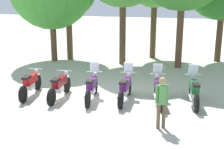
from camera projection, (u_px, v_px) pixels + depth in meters
ground_plane at (108, 100)px, 11.52m from camera, size 80.00×80.00×0.00m
motorcycle_0 at (31, 83)px, 11.95m from camera, size 0.63×2.18×0.99m
motorcycle_1 at (60, 86)px, 11.63m from camera, size 0.62×2.19×0.99m
motorcycle_2 at (92, 87)px, 11.48m from camera, size 0.63×2.18×1.37m
motorcycle_3 at (125, 88)px, 11.35m from camera, size 0.62×2.19×1.37m
motorcycle_4 at (159, 90)px, 11.15m from camera, size 0.76×2.15×1.37m
motorcycle_5 at (194, 90)px, 11.06m from camera, size 0.62×2.18×1.37m
person_0 at (162, 99)px, 8.94m from camera, size 0.40×0.28×1.60m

